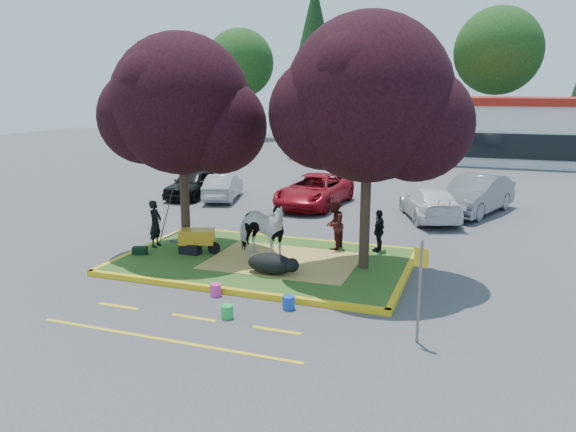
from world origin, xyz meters
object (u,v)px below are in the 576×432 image
(handler, at_px, (155,224))
(car_silver, at_px, (223,187))
(bucket_pink, at_px, (216,290))
(bucket_blue, at_px, (289,303))
(bucket_green, at_px, (227,312))
(car_black, at_px, (194,183))
(sign_post, at_px, (420,282))
(cow, at_px, (260,230))
(wheelbarrow, at_px, (197,237))
(calf, at_px, (271,264))

(handler, height_order, car_silver, handler)
(bucket_pink, bearing_deg, bucket_blue, -5.55)
(bucket_green, bearing_deg, car_black, 121.97)
(sign_post, xyz_separation_m, bucket_pink, (-5.02, 0.97, -1.14))
(car_black, bearing_deg, sign_post, -47.61)
(cow, bearing_deg, car_black, 59.61)
(car_silver, bearing_deg, wheelbarrow, 96.78)
(bucket_pink, distance_m, car_black, 13.15)
(handler, bearing_deg, bucket_blue, -124.38)
(wheelbarrow, bearing_deg, cow, -17.53)
(car_silver, bearing_deg, sign_post, 115.81)
(handler, bearing_deg, bucket_pink, -134.43)
(car_silver, bearing_deg, bucket_pink, 100.80)
(calf, bearing_deg, bucket_blue, -50.46)
(sign_post, distance_m, bucket_green, 4.31)
(handler, distance_m, bucket_pink, 4.63)
(sign_post, bearing_deg, bucket_green, -160.76)
(cow, relative_size, car_black, 0.53)
(cow, height_order, wheelbarrow, cow)
(bucket_green, bearing_deg, sign_post, 2.58)
(handler, height_order, bucket_green, handler)
(handler, xyz_separation_m, bucket_pink, (3.55, -2.89, -0.74))
(bucket_green, xyz_separation_m, car_silver, (-6.16, 12.34, 0.44))
(bucket_pink, height_order, bucket_blue, bucket_blue)
(bucket_blue, bearing_deg, handler, 150.86)
(sign_post, bearing_deg, handler, 172.43)
(bucket_green, distance_m, car_black, 14.59)
(wheelbarrow, relative_size, bucket_green, 6.22)
(handler, distance_m, wheelbarrow, 1.57)
(handler, relative_size, bucket_pink, 4.88)
(cow, height_order, bucket_green, cow)
(sign_post, bearing_deg, bucket_blue, -177.61)
(cow, height_order, car_black, cow)
(sign_post, relative_size, bucket_green, 7.17)
(bucket_green, bearing_deg, car_silver, 116.54)
(calf, bearing_deg, handler, 170.94)
(bucket_green, relative_size, car_black, 0.08)
(handler, distance_m, car_black, 8.96)
(calf, bearing_deg, car_silver, 129.58)
(cow, height_order, car_silver, cow)
(car_silver, bearing_deg, handler, 87.37)
(handler, distance_m, bucket_green, 6.03)
(sign_post, height_order, car_black, sign_post)
(calf, height_order, wheelbarrow, wheelbarrow)
(bucket_green, bearing_deg, bucket_blue, 40.74)
(cow, relative_size, bucket_pink, 6.77)
(bucket_pink, bearing_deg, bucket_green, -52.87)
(cow, xyz_separation_m, bucket_blue, (1.97, -3.04, -0.85))
(cow, bearing_deg, handler, 109.59)
(sign_post, relative_size, car_black, 0.56)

